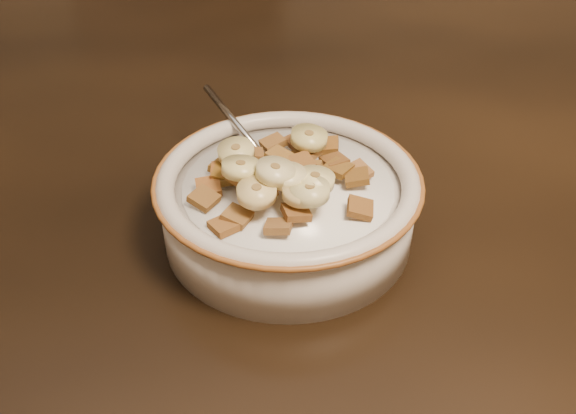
{
  "coord_description": "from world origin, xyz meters",
  "views": [
    {
      "loc": [
        0.08,
        -0.62,
        1.12
      ],
      "look_at": [
        0.08,
        -0.18,
        0.78
      ],
      "focal_mm": 40.0,
      "sensor_mm": 36.0,
      "label": 1
    }
  ],
  "objects_px": {
    "chair": "(181,120)",
    "spoon": "(268,163)",
    "table": "(212,146)",
    "cereal_bowl": "(288,211)"
  },
  "relations": [
    {
      "from": "table",
      "to": "chair",
      "type": "bearing_deg",
      "value": 106.4
    },
    {
      "from": "table",
      "to": "cereal_bowl",
      "type": "height_order",
      "value": "cereal_bowl"
    },
    {
      "from": "chair",
      "to": "table",
      "type": "bearing_deg",
      "value": -100.97
    },
    {
      "from": "table",
      "to": "spoon",
      "type": "relative_size",
      "value": 27.02
    },
    {
      "from": "chair",
      "to": "cereal_bowl",
      "type": "distance_m",
      "value": 0.76
    },
    {
      "from": "table",
      "to": "spoon",
      "type": "distance_m",
      "value": 0.18
    },
    {
      "from": "chair",
      "to": "spoon",
      "type": "xyz_separation_m",
      "value": [
        0.19,
        -0.64,
        0.32
      ]
    },
    {
      "from": "table",
      "to": "cereal_bowl",
      "type": "distance_m",
      "value": 0.2
    },
    {
      "from": "chair",
      "to": "spoon",
      "type": "relative_size",
      "value": 18.65
    },
    {
      "from": "table",
      "to": "chair",
      "type": "height_order",
      "value": "chair"
    }
  ]
}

